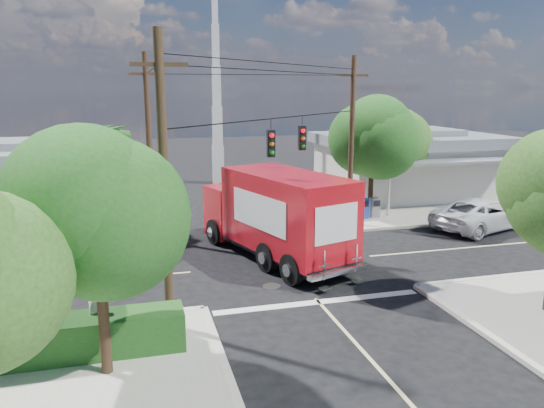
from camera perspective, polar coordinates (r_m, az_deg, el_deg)
name	(u,v)px	position (r m, az deg, el deg)	size (l,w,h in m)	color
ground	(284,264)	(22.81, 1.32, -6.45)	(120.00, 120.00, 0.00)	black
sidewalk_ne	(393,199)	(36.61, 12.93, 0.56)	(14.12, 14.12, 0.14)	#A8A298
sidewalk_nw	(47,219)	(32.76, -23.04, -1.49)	(14.12, 14.12, 0.14)	#A8A298
road_markings	(294,275)	(21.48, 2.44, -7.65)	(32.00, 32.00, 0.01)	beige
building_ne	(409,163)	(37.95, 14.50, 4.34)	(11.80, 10.20, 4.50)	beige
building_nw	(27,178)	(34.08, -24.86, 2.54)	(10.80, 10.20, 4.30)	beige
radio_tower	(217,111)	(41.28, -5.94, 9.92)	(0.80, 0.80, 17.00)	silver
tree_sw_front	(96,216)	(13.54, -18.36, -1.18)	(3.88, 3.78, 6.03)	#422D1C
tree_ne_front	(373,135)	(30.64, 10.85, 7.30)	(4.21, 4.14, 6.66)	#422D1C
tree_ne_back	(396,141)	(33.82, 13.18, 6.66)	(3.77, 3.66, 5.82)	#422D1C
palm_nw_front	(100,135)	(28.34, -17.97, 7.08)	(3.01, 3.08, 5.59)	#422D1C
palm_nw_back	(62,140)	(30.02, -21.63, 6.37)	(3.01, 3.08, 5.19)	#422D1C
utility_poles	(239,152)	(22.93, -3.58, 5.62)	(12.00, 10.68, 9.00)	#473321
picket_fence	(80,325)	(16.60, -20.00, -12.13)	(5.94, 0.06, 1.00)	silver
hedge_sw	(69,338)	(15.89, -20.97, -13.30)	(6.20, 1.20, 1.10)	#194619
vending_boxes	(363,208)	(30.46, 9.79, -0.46)	(1.90, 0.50, 1.10)	#A00E0C
delivery_truck	(276,215)	(23.02, 0.44, -1.15)	(5.25, 9.35, 3.89)	black
parked_car	(482,214)	(30.21, 21.67, -1.00)	(2.76, 5.98, 1.66)	silver
pedestrian	(97,318)	(15.98, -18.29, -11.57)	(0.66, 0.43, 1.81)	beige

